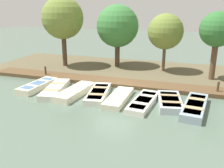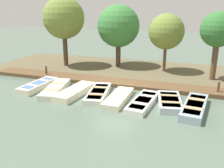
% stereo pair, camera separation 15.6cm
% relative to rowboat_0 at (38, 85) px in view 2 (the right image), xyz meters
% --- Properties ---
extents(ground_plane, '(80.00, 80.00, 0.00)m').
position_rel_rowboat_0_xyz_m(ground_plane, '(-1.28, 4.86, -0.20)').
color(ground_plane, '#566B5B').
extents(shore_bank, '(8.00, 24.00, 0.14)m').
position_rel_rowboat_0_xyz_m(shore_bank, '(-6.28, 4.86, -0.13)').
color(shore_bank, brown).
rests_on(shore_bank, ground_plane).
extents(dock_walkway, '(1.57, 19.91, 0.26)m').
position_rel_rowboat_0_xyz_m(dock_walkway, '(-2.53, 4.86, -0.07)').
color(dock_walkway, brown).
rests_on(dock_walkway, ground_plane).
extents(rowboat_0, '(3.21, 1.19, 0.40)m').
position_rel_rowboat_0_xyz_m(rowboat_0, '(0.00, 0.00, 0.00)').
color(rowboat_0, beige).
rests_on(rowboat_0, ground_plane).
extents(rowboat_1, '(3.72, 1.74, 0.38)m').
position_rel_rowboat_0_xyz_m(rowboat_1, '(0.24, 1.43, -0.01)').
color(rowboat_1, silver).
rests_on(rowboat_1, ground_plane).
extents(rowboat_2, '(3.46, 1.32, 0.41)m').
position_rel_rowboat_0_xyz_m(rowboat_2, '(0.31, 2.87, 0.00)').
color(rowboat_2, beige).
rests_on(rowboat_2, ground_plane).
extents(rowboat_3, '(3.52, 1.67, 0.37)m').
position_rel_rowboat_0_xyz_m(rowboat_3, '(0.11, 4.32, -0.01)').
color(rowboat_3, silver).
rests_on(rowboat_3, ground_plane).
extents(rowboat_4, '(3.25, 1.01, 0.34)m').
position_rel_rowboat_0_xyz_m(rowboat_4, '(0.35, 5.68, -0.03)').
color(rowboat_4, beige).
rests_on(rowboat_4, ground_plane).
extents(rowboat_5, '(3.44, 1.28, 0.34)m').
position_rel_rowboat_0_xyz_m(rowboat_5, '(0.54, 7.16, -0.03)').
color(rowboat_5, silver).
rests_on(rowboat_5, ground_plane).
extents(rowboat_6, '(2.97, 1.74, 0.40)m').
position_rel_rowboat_0_xyz_m(rowboat_6, '(0.11, 8.54, -0.00)').
color(rowboat_6, '#B2BCC1').
rests_on(rowboat_6, ground_plane).
extents(rowboat_7, '(3.60, 1.38, 0.42)m').
position_rel_rowboat_0_xyz_m(rowboat_7, '(0.45, 9.85, 0.01)').
color(rowboat_7, '#8C9EA8').
rests_on(rowboat_7, ground_plane).
extents(mooring_post_near, '(0.14, 0.14, 0.91)m').
position_rel_rowboat_0_xyz_m(mooring_post_near, '(-2.38, -0.94, 0.26)').
color(mooring_post_near, brown).
rests_on(mooring_post_near, ground_plane).
extents(mooring_post_far, '(0.14, 0.14, 0.91)m').
position_rel_rowboat_0_xyz_m(mooring_post_far, '(-2.38, 11.09, 0.26)').
color(mooring_post_far, brown).
rests_on(mooring_post_far, ground_plane).
extents(park_tree_far_left, '(3.50, 3.50, 5.97)m').
position_rel_rowboat_0_xyz_m(park_tree_far_left, '(-5.87, -1.21, 3.99)').
color(park_tree_far_left, '#4C3828').
rests_on(park_tree_far_left, ground_plane).
extents(park_tree_left, '(3.56, 3.56, 5.34)m').
position_rel_rowboat_0_xyz_m(park_tree_left, '(-7.37, 3.13, 3.34)').
color(park_tree_left, '#4C3828').
rests_on(park_tree_left, ground_plane).
extents(park_tree_center, '(2.76, 2.76, 4.67)m').
position_rel_rowboat_0_xyz_m(park_tree_center, '(-6.75, 7.24, 3.08)').
color(park_tree_center, brown).
rests_on(park_tree_center, ground_plane).
extents(park_tree_right, '(2.41, 2.41, 4.88)m').
position_rel_rowboat_0_xyz_m(park_tree_right, '(-5.50, 10.86, 3.40)').
color(park_tree_right, brown).
rests_on(park_tree_right, ground_plane).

